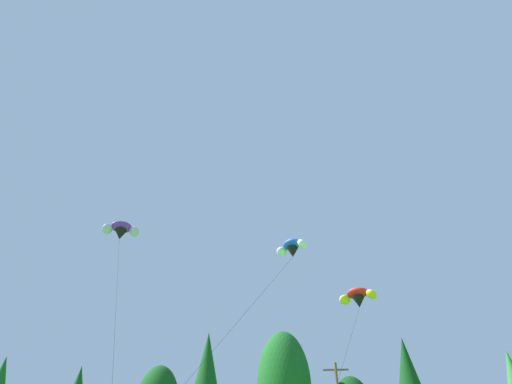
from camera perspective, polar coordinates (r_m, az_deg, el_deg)
The scene contains 4 objects.
treeline_tree_e at distance 49.39m, azimuth -6.81°, elevation -24.38°, with size 4.74×4.74×14.30m.
parafoil_kite_high_blue_white at distance 29.85m, azimuth 4.89°, elevation -7.60°, with size 7.97×10.97×13.68m.
parafoil_kite_mid_red_yellow at distance 38.13m, azimuth 13.65°, elevation -13.71°, with size 6.80×18.42×13.56m.
parafoil_kite_far_purple at distance 32.13m, azimuth -17.85°, elevation -4.98°, with size 6.89×9.64×15.18m.
Camera 1 is at (2.98, 4.53, 2.01)m, focal length 29.51 mm.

